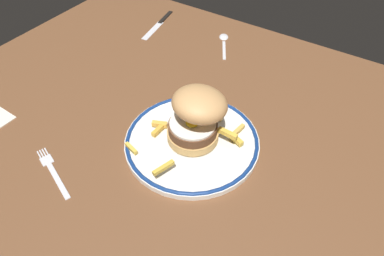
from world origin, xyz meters
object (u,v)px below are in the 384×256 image
(burger, at_px, (197,115))
(fork, at_px, (53,171))
(knife, at_px, (160,22))
(dinner_plate, at_px, (192,141))
(spoon, at_px, (224,39))

(burger, height_order, fork, burger)
(fork, relative_size, knife, 0.77)
(dinner_plate, height_order, fork, dinner_plate)
(fork, relative_size, spoon, 1.13)
(dinner_plate, height_order, burger, burger)
(fork, bearing_deg, burger, 48.37)
(dinner_plate, height_order, spoon, dinner_plate)
(burger, height_order, spoon, burger)
(spoon, bearing_deg, fork, -94.25)
(knife, xyz_separation_m, spoon, (0.21, 0.02, 0.00))
(fork, bearing_deg, spoon, 85.75)
(burger, xyz_separation_m, spoon, (-0.15, 0.38, -0.07))
(burger, height_order, knife, burger)
(dinner_plate, relative_size, fork, 1.97)
(dinner_plate, bearing_deg, spoon, 110.08)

